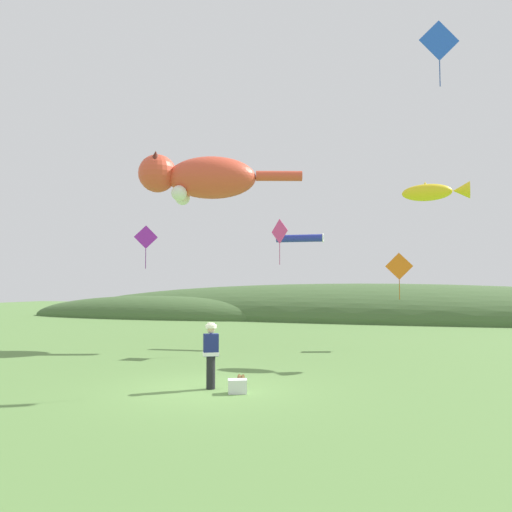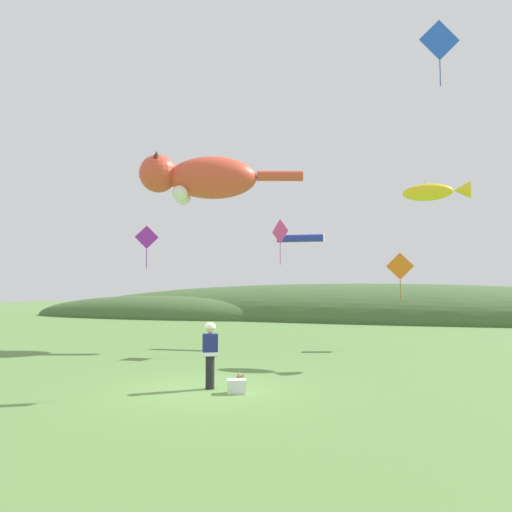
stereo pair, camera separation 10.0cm
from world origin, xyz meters
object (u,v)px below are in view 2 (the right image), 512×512
(kite_giant_cat, at_px, (201,178))
(kite_diamond_blue, at_px, (439,40))
(kite_diamond_orange, at_px, (400,267))
(kite_tube_streamer, at_px, (301,238))
(kite_spool, at_px, (240,379))
(kite_diamond_pink, at_px, (280,232))
(picnic_cooler, at_px, (236,386))
(kite_fish_windsock, at_px, (435,192))
(kite_diamond_violet, at_px, (147,238))
(festival_attendant, at_px, (210,353))

(kite_giant_cat, relative_size, kite_diamond_blue, 3.26)
(kite_diamond_blue, relative_size, kite_diamond_orange, 1.08)
(kite_giant_cat, height_order, kite_tube_streamer, kite_giant_cat)
(kite_spool, height_order, kite_tube_streamer, kite_tube_streamer)
(kite_diamond_pink, relative_size, kite_diamond_orange, 0.92)
(kite_diamond_pink, bearing_deg, picnic_cooler, -81.43)
(kite_giant_cat, distance_m, kite_diamond_blue, 11.95)
(kite_fish_windsock, distance_m, kite_diamond_violet, 12.51)
(festival_attendant, relative_size, kite_spool, 6.60)
(festival_attendant, bearing_deg, kite_diamond_pink, 92.59)
(festival_attendant, xyz_separation_m, kite_diamond_orange, (4.39, 11.11, 2.70))
(kite_diamond_violet, bearing_deg, kite_giant_cat, 47.40)
(kite_tube_streamer, bearing_deg, kite_spool, -86.10)
(picnic_cooler, height_order, kite_diamond_pink, kite_diamond_pink)
(kite_diamond_violet, bearing_deg, kite_tube_streamer, 29.89)
(kite_giant_cat, xyz_separation_m, kite_tube_streamer, (4.54, 1.70, -2.92))
(kite_tube_streamer, bearing_deg, kite_giant_cat, -159.47)
(festival_attendant, height_order, kite_diamond_orange, kite_diamond_orange)
(kite_diamond_blue, bearing_deg, kite_diamond_violet, 171.11)
(kite_diamond_blue, bearing_deg, kite_tube_streamer, 138.30)
(picnic_cooler, height_order, kite_tube_streamer, kite_tube_streamer)
(kite_fish_windsock, bearing_deg, kite_diamond_violet, -176.44)
(kite_spool, height_order, kite_diamond_blue, kite_diamond_blue)
(kite_diamond_blue, distance_m, kite_diamond_violet, 14.19)
(picnic_cooler, xyz_separation_m, kite_diamond_violet, (-7.35, 7.49, 4.79))
(picnic_cooler, relative_size, kite_fish_windsock, 0.23)
(kite_spool, height_order, picnic_cooler, picnic_cooler)
(kite_giant_cat, height_order, kite_diamond_pink, kite_giant_cat)
(kite_diamond_pink, distance_m, kite_diamond_violet, 6.16)
(kite_fish_windsock, bearing_deg, kite_diamond_pink, -179.64)
(festival_attendant, distance_m, kite_diamond_orange, 12.24)
(kite_tube_streamer, relative_size, kite_diamond_violet, 1.18)
(kite_diamond_pink, distance_m, kite_diamond_blue, 9.29)
(kite_giant_cat, height_order, kite_diamond_violet, kite_giant_cat)
(kite_fish_windsock, distance_m, kite_diamond_blue, 5.46)
(kite_fish_windsock, height_order, kite_diamond_orange, kite_fish_windsock)
(kite_tube_streamer, bearing_deg, festival_attendant, -89.17)
(kite_giant_cat, relative_size, kite_diamond_pink, 3.83)
(kite_spool, height_order, kite_fish_windsock, kite_fish_windsock)
(kite_giant_cat, xyz_separation_m, kite_fish_windsock, (10.62, -1.16, -1.54))
(kite_fish_windsock, relative_size, kite_diamond_pink, 1.28)
(kite_diamond_violet, bearing_deg, kite_fish_windsock, 3.56)
(kite_spool, bearing_deg, kite_diamond_blue, 37.40)
(festival_attendant, height_order, kite_spool, festival_attendant)
(festival_attendant, bearing_deg, kite_diamond_violet, 131.93)
(kite_fish_windsock, xyz_separation_m, kite_diamond_violet, (-12.40, -0.77, -1.47))
(kite_tube_streamer, xyz_separation_m, kite_diamond_pink, (-0.20, -2.90, 0.03))
(festival_attendant, height_order, kite_diamond_violet, kite_diamond_violet)
(kite_fish_windsock, bearing_deg, kite_tube_streamer, 154.80)
(kite_spool, height_order, kite_diamond_orange, kite_diamond_orange)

